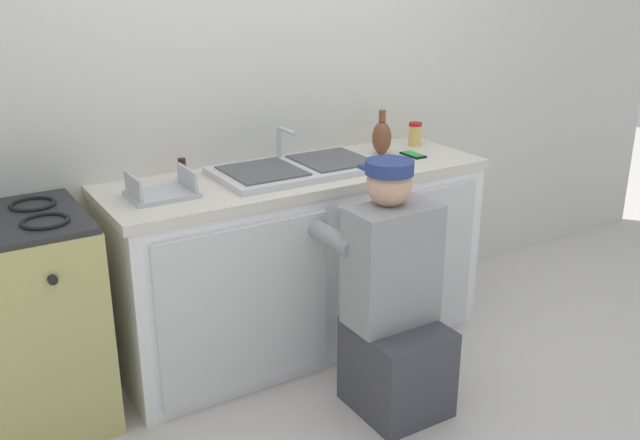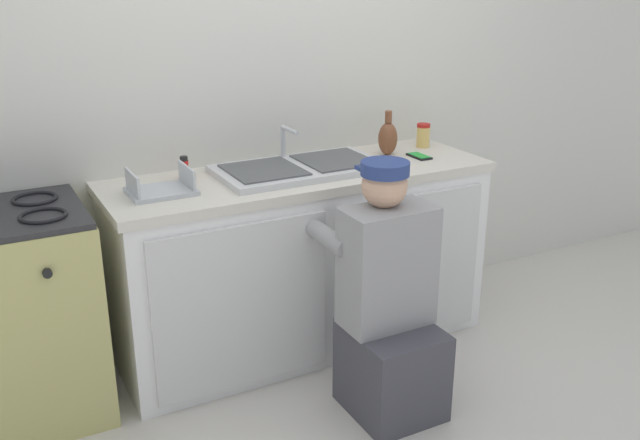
{
  "view_description": "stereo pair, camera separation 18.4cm",
  "coord_description": "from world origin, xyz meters",
  "px_view_note": "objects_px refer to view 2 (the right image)",
  "views": [
    {
      "loc": [
        -1.62,
        -2.55,
        1.86
      ],
      "look_at": [
        0.0,
        0.1,
        0.73
      ],
      "focal_mm": 40.0,
      "sensor_mm": 36.0,
      "label": 1
    },
    {
      "loc": [
        -1.46,
        -2.64,
        1.86
      ],
      "look_at": [
        0.0,
        0.1,
        0.73
      ],
      "focal_mm": 40.0,
      "sensor_mm": 36.0,
      "label": 2
    }
  ],
  "objects_px": {
    "spice_bottle_red": "(184,168)",
    "cell_phone": "(419,156)",
    "stove_range": "(17,317)",
    "vase_decorative": "(388,138)",
    "plumber_person": "(388,312)",
    "sink_double_basin": "(300,168)",
    "dish_rack_tray": "(161,188)",
    "condiment_jar": "(423,135)"
  },
  "relations": [
    {
      "from": "spice_bottle_red",
      "to": "cell_phone",
      "type": "relative_size",
      "value": 0.75
    },
    {
      "from": "stove_range",
      "to": "vase_decorative",
      "type": "xyz_separation_m",
      "value": [
        1.87,
        0.07,
        0.54
      ]
    },
    {
      "from": "plumber_person",
      "to": "spice_bottle_red",
      "type": "height_order",
      "value": "plumber_person"
    },
    {
      "from": "cell_phone",
      "to": "vase_decorative",
      "type": "bearing_deg",
      "value": 134.23
    },
    {
      "from": "stove_range",
      "to": "cell_phone",
      "type": "relative_size",
      "value": 6.67
    },
    {
      "from": "sink_double_basin",
      "to": "dish_rack_tray",
      "type": "distance_m",
      "value": 0.69
    },
    {
      "from": "dish_rack_tray",
      "to": "stove_range",
      "type": "bearing_deg",
      "value": 177.49
    },
    {
      "from": "spice_bottle_red",
      "to": "plumber_person",
      "type": "bearing_deg",
      "value": -54.44
    },
    {
      "from": "stove_range",
      "to": "plumber_person",
      "type": "relative_size",
      "value": 0.85
    },
    {
      "from": "stove_range",
      "to": "spice_bottle_red",
      "type": "height_order",
      "value": "spice_bottle_red"
    },
    {
      "from": "condiment_jar",
      "to": "vase_decorative",
      "type": "height_order",
      "value": "vase_decorative"
    },
    {
      "from": "plumber_person",
      "to": "spice_bottle_red",
      "type": "distance_m",
      "value": 1.14
    },
    {
      "from": "cell_phone",
      "to": "vase_decorative",
      "type": "relative_size",
      "value": 0.61
    },
    {
      "from": "dish_rack_tray",
      "to": "vase_decorative",
      "type": "relative_size",
      "value": 1.22
    },
    {
      "from": "stove_range",
      "to": "plumber_person",
      "type": "height_order",
      "value": "plumber_person"
    },
    {
      "from": "plumber_person",
      "to": "vase_decorative",
      "type": "xyz_separation_m",
      "value": [
        0.47,
        0.76,
        0.54
      ]
    },
    {
      "from": "plumber_person",
      "to": "cell_phone",
      "type": "xyz_separation_m",
      "value": [
        0.59,
        0.64,
        0.46
      ]
    },
    {
      "from": "condiment_jar",
      "to": "vase_decorative",
      "type": "xyz_separation_m",
      "value": [
        -0.26,
        -0.05,
        0.03
      ]
    },
    {
      "from": "stove_range",
      "to": "condiment_jar",
      "type": "height_order",
      "value": "condiment_jar"
    },
    {
      "from": "dish_rack_tray",
      "to": "vase_decorative",
      "type": "height_order",
      "value": "vase_decorative"
    },
    {
      "from": "stove_range",
      "to": "spice_bottle_red",
      "type": "relative_size",
      "value": 8.9
    },
    {
      "from": "spice_bottle_red",
      "to": "vase_decorative",
      "type": "xyz_separation_m",
      "value": [
        1.06,
        -0.08,
        0.04
      ]
    },
    {
      "from": "spice_bottle_red",
      "to": "sink_double_basin",
      "type": "bearing_deg",
      "value": -15.58
    },
    {
      "from": "dish_rack_tray",
      "to": "spice_bottle_red",
      "type": "distance_m",
      "value": 0.24
    },
    {
      "from": "sink_double_basin",
      "to": "vase_decorative",
      "type": "bearing_deg",
      "value": 7.33
    },
    {
      "from": "condiment_jar",
      "to": "vase_decorative",
      "type": "distance_m",
      "value": 0.27
    },
    {
      "from": "sink_double_basin",
      "to": "cell_phone",
      "type": "relative_size",
      "value": 5.71
    },
    {
      "from": "sink_double_basin",
      "to": "dish_rack_tray",
      "type": "xyz_separation_m",
      "value": [
        -0.69,
        -0.03,
        0.01
      ]
    },
    {
      "from": "spice_bottle_red",
      "to": "cell_phone",
      "type": "distance_m",
      "value": 1.2
    },
    {
      "from": "plumber_person",
      "to": "dish_rack_tray",
      "type": "xyz_separation_m",
      "value": [
        -0.76,
        0.66,
        0.48
      ]
    },
    {
      "from": "condiment_jar",
      "to": "dish_rack_tray",
      "type": "distance_m",
      "value": 1.49
    },
    {
      "from": "stove_range",
      "to": "plumber_person",
      "type": "bearing_deg",
      "value": -26.09
    },
    {
      "from": "plumber_person",
      "to": "dish_rack_tray",
      "type": "relative_size",
      "value": 3.94
    },
    {
      "from": "condiment_jar",
      "to": "spice_bottle_red",
      "type": "distance_m",
      "value": 1.32
    },
    {
      "from": "condiment_jar",
      "to": "plumber_person",
      "type": "bearing_deg",
      "value": -132.15
    },
    {
      "from": "condiment_jar",
      "to": "spice_bottle_red",
      "type": "height_order",
      "value": "condiment_jar"
    },
    {
      "from": "condiment_jar",
      "to": "cell_phone",
      "type": "relative_size",
      "value": 0.91
    },
    {
      "from": "sink_double_basin",
      "to": "condiment_jar",
      "type": "height_order",
      "value": "sink_double_basin"
    },
    {
      "from": "stove_range",
      "to": "cell_phone",
      "type": "xyz_separation_m",
      "value": [
        1.98,
        -0.05,
        0.46
      ]
    },
    {
      "from": "condiment_jar",
      "to": "spice_bottle_red",
      "type": "relative_size",
      "value": 1.22
    },
    {
      "from": "plumber_person",
      "to": "condiment_jar",
      "type": "xyz_separation_m",
      "value": [
        0.73,
        0.8,
        0.52
      ]
    },
    {
      "from": "vase_decorative",
      "to": "sink_double_basin",
      "type": "bearing_deg",
      "value": -172.67
    }
  ]
}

